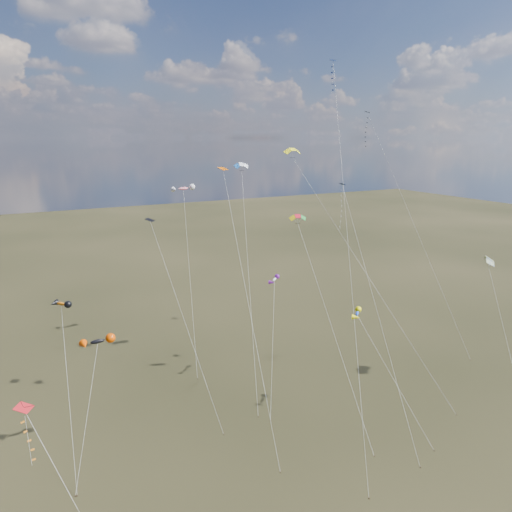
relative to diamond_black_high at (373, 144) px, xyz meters
name	(u,v)px	position (x,y,z in m)	size (l,w,h in m)	color
ground	(340,484)	(-26.53, -28.57, -31.93)	(400.00, 400.00, 0.00)	black
diamond_black_high	(373,144)	(0.00, 0.00, 0.00)	(8.36, 18.70, 37.09)	black
diamond_navy_tall	(335,108)	(-13.95, -8.39, 4.68)	(13.14, 26.18, 42.98)	#0A1A46
diamond_black_mid	(168,271)	(-36.56, -6.93, -14.48)	(4.65, 13.20, 23.46)	black
diamond_red_low	(33,443)	(-52.36, -26.90, -19.57)	(6.45, 8.36, 15.25)	red
diamond_navy_right	(345,217)	(-12.67, -9.75, -9.34)	(5.84, 22.48, 27.03)	#0B1952
diamond_orange_center	(238,246)	(-30.22, -13.24, -10.74)	(1.65, 16.38, 29.64)	#E35B01
parafoil_yellow	(293,151)	(-16.17, -1.98, -0.78)	(10.85, 24.60, 31.96)	yellow
parafoil_blue_white	(242,166)	(-23.13, 0.47, -2.85)	(6.56, 16.47, 29.88)	blue
parafoil_striped	(490,259)	(3.31, -20.50, -14.64)	(6.48, 12.63, 18.05)	yellow
parafoil_tricolor	(298,218)	(-18.98, -8.08, -9.17)	(3.05, 19.97, 23.48)	yellow
novelty_black_orange	(97,342)	(-45.75, -11.53, -19.74)	(5.65, 7.58, 12.77)	black
novelty_orange_black	(61,305)	(-48.65, -7.46, -16.47)	(2.11, 12.23, 15.99)	#D1660D
novelty_white_purple	(275,280)	(-21.99, -7.20, -17.62)	(6.84, 10.42, 14.79)	silver
novelty_redwhite_stripe	(183,189)	(-27.93, 12.20, -6.95)	(5.83, 16.14, 25.68)	red
novelty_blue_yellow	(357,314)	(-16.94, -18.48, -19.39)	(3.81, 12.08, 13.03)	blue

